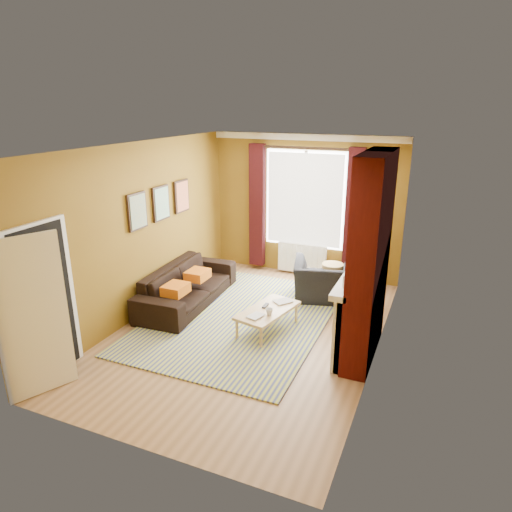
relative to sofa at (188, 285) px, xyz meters
name	(u,v)px	position (x,y,z in m)	size (l,w,h in m)	color
ground	(250,331)	(1.42, -0.54, -0.33)	(5.50, 5.50, 0.00)	olive
room_walls	(297,246)	(2.06, -0.26, 1.05)	(3.82, 5.54, 2.83)	brown
striped_rug	(240,318)	(1.10, -0.20, -0.32)	(2.72, 3.77, 0.02)	#33408C
sofa	(188,285)	(0.00, 0.00, 0.00)	(2.28, 0.89, 0.67)	black
armchair	(325,281)	(2.17, 1.10, 0.02)	(1.09, 0.95, 0.71)	black
coffee_table	(268,311)	(1.67, -0.42, -0.01)	(0.77, 1.19, 0.36)	tan
wicker_stool	(332,276)	(2.18, 1.60, -0.08)	(0.52, 0.52, 0.50)	#9D7C44
floor_lamp	(368,228)	(2.75, 1.79, 0.88)	(0.29, 0.29, 1.54)	black
book_a	(251,314)	(1.51, -0.71, 0.04)	(0.18, 0.24, 0.02)	#999999
book_b	(279,299)	(1.71, -0.02, 0.04)	(0.20, 0.28, 0.02)	#999999
mug	(269,312)	(1.76, -0.59, 0.08)	(0.11, 0.11, 0.10)	#999999
tv_remote	(265,306)	(1.60, -0.34, 0.04)	(0.06, 0.18, 0.02)	#28282A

